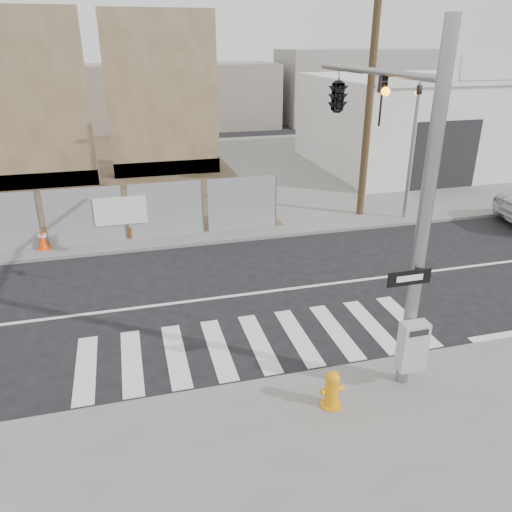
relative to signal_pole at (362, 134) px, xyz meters
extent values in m
plane|color=black|center=(-2.49, 2.05, -4.78)|extent=(100.00, 100.00, 0.00)
cube|color=slate|center=(-2.49, 16.05, -4.72)|extent=(50.00, 20.00, 0.12)
cylinder|color=gray|center=(0.01, -2.75, -1.16)|extent=(0.26, 0.26, 7.00)
cylinder|color=gray|center=(0.01, -0.15, 1.34)|extent=(0.14, 5.20, 0.14)
cube|color=#B2B2AF|center=(-0.04, -3.03, -3.64)|extent=(0.55, 0.30, 1.05)
cube|color=black|center=(-0.24, -2.91, -2.16)|extent=(0.90, 0.03, 0.30)
cube|color=silver|center=(-0.24, -2.93, -2.16)|extent=(0.55, 0.01, 0.12)
imported|color=black|center=(0.01, -0.75, 0.79)|extent=(0.16, 0.20, 1.00)
imported|color=black|center=(0.01, 1.45, 0.79)|extent=(0.53, 2.48, 1.00)
cylinder|color=gray|center=(5.51, 6.65, -2.06)|extent=(0.12, 0.12, 5.20)
imported|color=black|center=(5.51, 6.65, 0.44)|extent=(0.16, 0.20, 1.00)
cube|color=brown|center=(-9.49, 15.05, -0.66)|extent=(6.00, 0.50, 8.00)
cube|color=brown|center=(-9.49, 15.45, -4.26)|extent=(6.00, 1.30, 0.80)
cube|color=brown|center=(-2.99, 16.05, -0.66)|extent=(5.50, 0.50, 8.00)
cube|color=brown|center=(-2.99, 16.45, -4.26)|extent=(5.50, 1.30, 0.80)
cube|color=silver|center=(11.51, 15.05, -2.26)|extent=(12.00, 10.00, 4.80)
cube|color=silver|center=(11.51, 10.05, 0.34)|extent=(12.00, 0.30, 0.60)
cube|color=silver|center=(11.51, 10.00, 0.79)|extent=(4.00, 0.30, 1.00)
cube|color=black|center=(9.51, 10.03, -3.06)|extent=(3.40, 0.06, 3.20)
cylinder|color=#4A3B22|center=(4.01, 7.55, 0.34)|extent=(0.28, 0.28, 10.00)
cylinder|color=orange|center=(-1.76, -3.12, -4.64)|extent=(0.54, 0.54, 0.04)
cylinder|color=orange|center=(-1.76, -3.12, -4.35)|extent=(0.35, 0.35, 0.62)
sphere|color=orange|center=(-1.76, -3.12, -4.02)|extent=(0.29, 0.29, 0.29)
cylinder|color=orange|center=(-1.92, -3.12, -4.29)|extent=(0.18, 0.16, 0.11)
cylinder|color=orange|center=(-1.59, -3.12, -4.29)|extent=(0.18, 0.16, 0.11)
cube|color=#FF490D|center=(-8.16, 6.89, -4.64)|extent=(0.42, 0.42, 0.03)
cone|color=#FF490D|center=(-8.16, 6.89, -4.29)|extent=(0.37, 0.37, 0.75)
cylinder|color=silver|center=(-8.16, 6.89, -4.18)|extent=(0.29, 0.29, 0.09)
cube|color=orange|center=(-5.14, 7.24, -4.65)|extent=(0.39, 0.39, 0.03)
cone|color=orange|center=(-5.14, 7.24, -4.33)|extent=(0.34, 0.34, 0.67)
cylinder|color=silver|center=(-5.14, 7.24, -4.23)|extent=(0.26, 0.26, 0.08)
camera|label=1|loc=(-5.19, -10.30, 1.94)|focal=35.00mm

